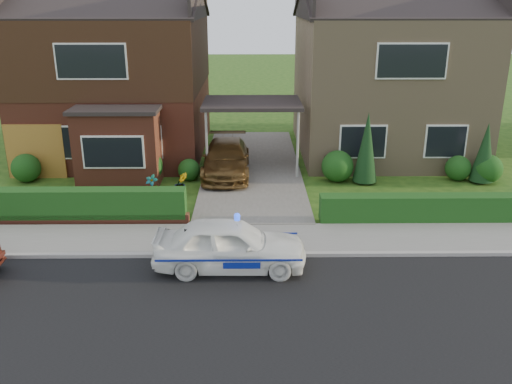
{
  "coord_description": "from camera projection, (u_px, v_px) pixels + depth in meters",
  "views": [
    {
      "loc": [
        -0.07,
        -10.02,
        6.51
      ],
      "look_at": [
        0.08,
        3.5,
        1.69
      ],
      "focal_mm": 38.0,
      "sensor_mm": 36.0,
      "label": 1
    }
  ],
  "objects": [
    {
      "name": "hedge_right",
      "position": [
        440.0,
        223.0,
        16.72
      ],
      "size": [
        7.5,
        0.55,
        0.8
      ],
      "primitive_type": "cube",
      "color": "#143D13",
      "rests_on": "ground"
    },
    {
      "name": "potted_plant_b",
      "position": [
        181.0,
        184.0,
        18.93
      ],
      "size": [
        0.56,
        0.51,
        0.84
      ],
      "primitive_type": "imported",
      "rotation": [
        0.0,
        0.0,
        0.35
      ],
      "color": "gray",
      "rests_on": "ground"
    },
    {
      "name": "garage_door",
      "position": [
        35.0,
        152.0,
        20.57
      ],
      "size": [
        2.2,
        0.1,
        2.1
      ],
      "primitive_type": "cube",
      "color": "#935E20",
      "rests_on": "ground"
    },
    {
      "name": "potted_plant_a",
      "position": [
        152.0,
        187.0,
        18.55
      ],
      "size": [
        0.52,
        0.43,
        0.85
      ],
      "primitive_type": "imported",
      "rotation": [
        0.0,
        0.0,
        -0.32
      ],
      "color": "gray",
      "rests_on": "ground"
    },
    {
      "name": "potted_plant_c",
      "position": [
        174.0,
        204.0,
        17.12
      ],
      "size": [
        0.5,
        0.5,
        0.78
      ],
      "primitive_type": "imported",
      "rotation": [
        0.0,
        0.0,
        1.43
      ],
      "color": "gray",
      "rests_on": "ground"
    },
    {
      "name": "hedge_left",
      "position": [
        65.0,
        223.0,
        16.7
      ],
      "size": [
        7.5,
        0.55,
        0.9
      ],
      "primitive_type": "cube",
      "color": "#143D13",
      "rests_on": "ground"
    },
    {
      "name": "dwarf_wall",
      "position": [
        63.0,
        219.0,
        16.5
      ],
      "size": [
        7.7,
        0.25,
        0.36
      ],
      "primitive_type": "cube",
      "color": "brown",
      "rests_on": "ground"
    },
    {
      "name": "driveway",
      "position": [
        252.0,
        168.0,
        21.96
      ],
      "size": [
        3.8,
        12.0,
        0.12
      ],
      "primitive_type": "cube",
      "color": "#666059",
      "rests_on": "ground"
    },
    {
      "name": "shrub_left_near",
      "position": [
        189.0,
        170.0,
        20.5
      ],
      "size": [
        0.84,
        0.84,
        0.84
      ],
      "primitive_type": "sphere",
      "color": "#143D13",
      "rests_on": "ground"
    },
    {
      "name": "ground",
      "position": [
        254.0,
        321.0,
        11.62
      ],
      "size": [
        120.0,
        120.0,
        0.0
      ],
      "primitive_type": "plane",
      "color": "#204612",
      "rests_on": "ground"
    },
    {
      "name": "shrub_right_mid",
      "position": [
        458.0,
        168.0,
        20.49
      ],
      "size": [
        0.96,
        0.96,
        0.96
      ],
      "primitive_type": "sphere",
      "color": "#143D13",
      "rests_on": "ground"
    },
    {
      "name": "shrub_left_far",
      "position": [
        26.0,
        168.0,
        20.3
      ],
      "size": [
        1.08,
        1.08,
        1.08
      ],
      "primitive_type": "sphere",
      "color": "#143D13",
      "rests_on": "ground"
    },
    {
      "name": "house_left",
      "position": [
        118.0,
        66.0,
        23.38
      ],
      "size": [
        7.5,
        9.53,
        7.25
      ],
      "color": "brown",
      "rests_on": "ground"
    },
    {
      "name": "conifer_b",
      "position": [
        485.0,
        154.0,
        20.01
      ],
      "size": [
        0.9,
        0.9,
        2.2
      ],
      "primitive_type": "cone",
      "color": "black",
      "rests_on": "ground"
    },
    {
      "name": "police_car",
      "position": [
        230.0,
        245.0,
        13.66
      ],
      "size": [
        3.54,
        3.87,
        1.48
      ],
      "rotation": [
        0.0,
        0.0,
        1.56
      ],
      "color": "white",
      "rests_on": "ground"
    },
    {
      "name": "shrub_right_far",
      "position": [
        488.0,
        169.0,
        20.2
      ],
      "size": [
        1.08,
        1.08,
        1.08
      ],
      "primitive_type": "sphere",
      "color": "#143D13",
      "rests_on": "ground"
    },
    {
      "name": "sidewalk",
      "position": [
        253.0,
        239.0,
        15.47
      ],
      "size": [
        60.0,
        2.0,
        0.1
      ],
      "primitive_type": "cube",
      "color": "slate",
      "rests_on": "ground"
    },
    {
      "name": "driveway_car",
      "position": [
        226.0,
        158.0,
        20.79
      ],
      "size": [
        1.78,
        4.35,
        1.26
      ],
      "primitive_type": "imported",
      "rotation": [
        0.0,
        0.0,
        0.0
      ],
      "color": "brown",
      "rests_on": "driveway"
    },
    {
      "name": "kerb",
      "position": [
        253.0,
        255.0,
        14.48
      ],
      "size": [
        60.0,
        0.16,
        0.12
      ],
      "primitive_type": "cube",
      "color": "#9E9993",
      "rests_on": "ground"
    },
    {
      "name": "conifer_a",
      "position": [
        366.0,
        150.0,
        19.9
      ],
      "size": [
        0.9,
        0.9,
        2.6
      ],
      "primitive_type": "cone",
      "color": "black",
      "rests_on": "ground"
    },
    {
      "name": "carport_link",
      "position": [
        252.0,
        104.0,
        21.05
      ],
      "size": [
        3.8,
        3.0,
        2.77
      ],
      "color": "black",
      "rests_on": "ground"
    },
    {
      "name": "road",
      "position": [
        254.0,
        321.0,
        11.62
      ],
      "size": [
        60.0,
        6.0,
        0.02
      ],
      "primitive_type": "cube",
      "color": "black",
      "rests_on": "ground"
    },
    {
      "name": "house_right",
      "position": [
        384.0,
        68.0,
        23.63
      ],
      "size": [
        7.5,
        8.06,
        7.25
      ],
      "color": "#9F8461",
      "rests_on": "ground"
    },
    {
      "name": "shrub_left_mid",
      "position": [
        145.0,
        166.0,
        20.12
      ],
      "size": [
        1.32,
        1.32,
        1.32
      ],
      "primitive_type": "sphere",
      "color": "#143D13",
      "rests_on": "ground"
    },
    {
      "name": "shrub_right_near",
      "position": [
        337.0,
        166.0,
        20.31
      ],
      "size": [
        1.2,
        1.2,
        1.2
      ],
      "primitive_type": "sphere",
      "color": "#143D13",
      "rests_on": "ground"
    }
  ]
}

